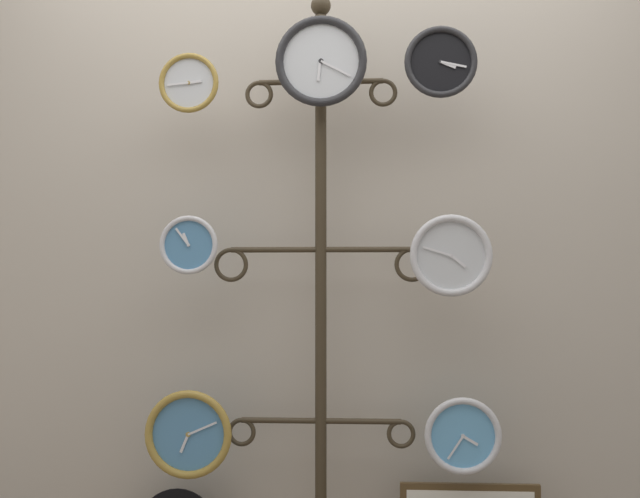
{
  "coord_description": "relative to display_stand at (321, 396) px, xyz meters",
  "views": [
    {
      "loc": [
        0.15,
        -2.22,
        1.06
      ],
      "look_at": [
        0.0,
        0.36,
        1.18
      ],
      "focal_mm": 42.0,
      "sensor_mm": 36.0,
      "label": 1
    }
  ],
  "objects": [
    {
      "name": "clock_top_left",
      "position": [
        -0.46,
        -0.08,
        1.09
      ],
      "size": [
        0.21,
        0.04,
        0.21
      ],
      "color": "silver"
    },
    {
      "name": "clock_top_right",
      "position": [
        0.41,
        -0.11,
        1.14
      ],
      "size": [
        0.25,
        0.04,
        0.25
      ],
      "color": "black"
    },
    {
      "name": "shop_wall",
      "position": [
        0.0,
        0.16,
        0.74
      ],
      "size": [
        4.4,
        0.04,
        2.8
      ],
      "color": "#BCB2A3",
      "rests_on": "ground_plane"
    },
    {
      "name": "clock_middle_right",
      "position": [
        0.44,
        -0.1,
        0.49
      ],
      "size": [
        0.28,
        0.04,
        0.28
      ],
      "color": "silver"
    },
    {
      "name": "display_stand",
      "position": [
        0.0,
        0.0,
        0.0
      ],
      "size": [
        0.76,
        0.44,
        2.09
      ],
      "color": "#382D1E",
      "rests_on": "ground_plane"
    },
    {
      "name": "clock_bottom_left",
      "position": [
        -0.45,
        -0.09,
        -0.12
      ],
      "size": [
        0.3,
        0.04,
        0.3
      ],
      "color": "#4C84B2"
    },
    {
      "name": "clock_bottom_right",
      "position": [
        0.48,
        -0.09,
        -0.11
      ],
      "size": [
        0.26,
        0.04,
        0.26
      ],
      "color": "#60A8DB"
    },
    {
      "name": "clock_middle_left",
      "position": [
        -0.45,
        -0.09,
        0.53
      ],
      "size": [
        0.2,
        0.04,
        0.2
      ],
      "color": "#4C84B2"
    },
    {
      "name": "clock_top_center",
      "position": [
        0.01,
        -0.1,
        1.16
      ],
      "size": [
        0.32,
        0.04,
        0.32
      ],
      "color": "silver"
    }
  ]
}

